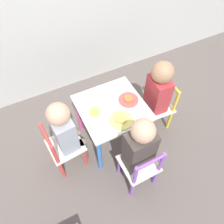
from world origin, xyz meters
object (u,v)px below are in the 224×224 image
object	(u,v)px
chair_yellow	(158,106)
plate_left	(95,113)
kids_table	(112,113)
plate_right	(128,99)
child_left	(66,131)
child_front	(139,147)
chair_purple	(140,167)
child_right	(157,92)
plate_front	(121,120)
chair_red	(63,147)

from	to	relation	value
chair_yellow	plate_left	world-z (taller)	chair_yellow
kids_table	plate_right	size ratio (longest dim) A/B	3.17
child_left	child_front	xyz separation A→B (m)	(0.40, -0.36, 0.01)
kids_table	chair_purple	bearing A→B (deg)	-89.33
child_front	chair_yellow	bearing A→B (deg)	-141.59
child_front	kids_table	bearing A→B (deg)	-90.00
chair_yellow	child_right	distance (m)	0.22
child_left	child_right	size ratio (longest dim) A/B	0.97
chair_yellow	plate_front	bearing A→B (deg)	-71.85
child_front	plate_right	size ratio (longest dim) A/B	4.78
child_front	plate_left	world-z (taller)	child_front
child_left	child_front	bearing A→B (deg)	-137.33
child_right	child_front	bearing A→B (deg)	-42.77
kids_table	chair_yellow	size ratio (longest dim) A/B	1.01
kids_table	chair_red	xyz separation A→B (m)	(-0.46, -0.04, -0.13)
kids_table	child_front	xyz separation A→B (m)	(0.00, -0.40, 0.07)
plate_left	chair_yellow	bearing A→B (deg)	-2.97
chair_purple	chair_yellow	size ratio (longest dim) A/B	1.00
chair_purple	plate_right	world-z (taller)	chair_purple
plate_left	plate_front	bearing A→B (deg)	-45.00
child_front	plate_front	bearing A→B (deg)	-89.61
plate_front	chair_red	bearing A→B (deg)	166.98
child_left	plate_front	bearing A→B (deg)	-110.86
kids_table	plate_front	bearing A→B (deg)	-90.00
chair_yellow	child_front	xyz separation A→B (m)	(-0.45, -0.37, 0.21)
chair_red	plate_front	distance (m)	0.52
chair_yellow	child_left	xyz separation A→B (m)	(-0.86, -0.00, 0.19)
child_front	chair_red	bearing A→B (deg)	-38.43
child_right	plate_left	xyz separation A→B (m)	(-0.55, 0.03, 0.01)
chair_purple	child_left	distance (m)	0.62
child_front	child_right	size ratio (longest dim) A/B	1.01
chair_red	chair_yellow	distance (m)	0.92
chair_yellow	plate_right	distance (m)	0.38
chair_purple	child_left	xyz separation A→B (m)	(-0.40, 0.42, 0.19)
chair_purple	chair_yellow	world-z (taller)	same
chair_yellow	plate_left	size ratio (longest dim) A/B	2.65
kids_table	child_front	size ratio (longest dim) A/B	0.66
child_left	plate_right	distance (m)	0.55
chair_red	child_front	distance (m)	0.62
child_right	plate_right	distance (m)	0.25
chair_yellow	plate_front	xyz separation A→B (m)	(-0.46, -0.12, 0.22)
kids_table	plate_right	bearing A→B (deg)	0.00
kids_table	child_right	distance (m)	0.41
child_left	chair_yellow	bearing A→B (deg)	-94.89
plate_right	child_front	bearing A→B (deg)	-109.67
child_right	plate_left	world-z (taller)	child_right
plate_front	plate_right	distance (m)	0.21
chair_purple	child_front	world-z (taller)	child_front
kids_table	chair_purple	world-z (taller)	chair_purple
chair_red	child_front	world-z (taller)	child_front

